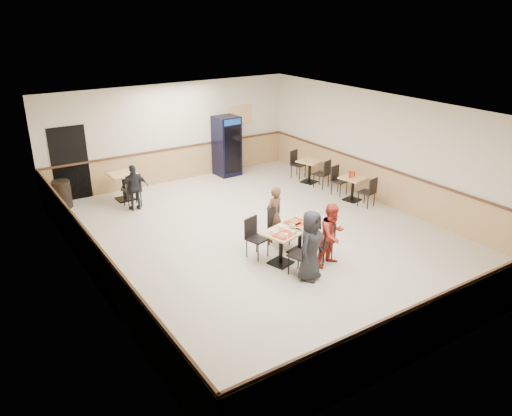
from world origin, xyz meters
TOP-DOWN VIEW (x-y plane):
  - ground at (0.00, 0.00)m, footprint 10.00×10.00m
  - room_shell at (1.78, 2.55)m, footprint 10.00×10.00m
  - main_table at (-0.11, -1.20)m, footprint 1.47×1.01m
  - main_chairs at (-0.16, -1.21)m, footprint 1.57×1.84m
  - diner_woman_left at (-0.31, -2.10)m, footprint 0.84×0.73m
  - diner_woman_right at (0.43, -1.89)m, footprint 0.73×0.61m
  - diner_man_opposite at (0.08, -0.30)m, footprint 0.54×0.41m
  - lone_diner at (-1.91, 3.32)m, footprint 0.76×0.39m
  - tabletop_clutter at (-0.10, -1.25)m, footprint 1.20×0.82m
  - side_table_near at (3.43, 0.64)m, footprint 0.75×0.75m
  - side_table_near_chair_south at (3.43, 0.10)m, footprint 0.47×0.47m
  - side_table_near_chair_north at (3.43, 1.19)m, footprint 0.47×0.47m
  - side_table_far at (3.40, 2.52)m, footprint 0.83×0.83m
  - side_table_far_chair_south at (3.40, 1.96)m, footprint 0.52×0.52m
  - side_table_far_chair_north at (3.40, 3.08)m, footprint 0.52×0.52m
  - condiment_caddy at (3.40, 0.69)m, footprint 0.23×0.06m
  - back_table at (-1.91, 4.20)m, footprint 0.74×0.74m
  - back_table_chair_lone at (-1.91, 3.58)m, footprint 0.47×0.47m
  - pepsi_cooler at (1.66, 4.59)m, footprint 0.75×0.76m
  - trash_bin at (-3.51, 4.55)m, footprint 0.48×0.48m

SIDE VIEW (x-z plane):
  - ground at x=0.00m, z-range 0.00..0.00m
  - trash_bin at x=-3.51m, z-range 0.00..0.75m
  - side_table_near_chair_south at x=3.43m, z-range 0.00..0.86m
  - side_table_near_chair_north at x=3.43m, z-range 0.00..0.86m
  - side_table_far_chair_south at x=3.40m, z-range 0.00..0.89m
  - side_table_far_chair_north at x=3.40m, z-range 0.00..0.89m
  - side_table_near at x=3.43m, z-range 0.11..0.79m
  - main_chairs at x=-0.16m, z-range 0.00..0.91m
  - side_table_far at x=3.40m, z-range 0.12..0.82m
  - main_table at x=-0.11m, z-range 0.12..0.84m
  - back_table_chair_lone at x=-1.91m, z-range 0.00..0.98m
  - back_table at x=-1.91m, z-range 0.13..0.90m
  - room_shell at x=1.78m, z-range -4.42..5.58m
  - lone_diner at x=-1.91m, z-range 0.00..1.25m
  - diner_man_opposite at x=0.08m, z-range 0.00..1.34m
  - diner_woman_right at x=0.43m, z-range 0.00..1.37m
  - diner_woman_left at x=-0.31m, z-range 0.00..1.45m
  - tabletop_clutter at x=-0.10m, z-range 0.68..0.80m
  - condiment_caddy at x=3.40m, z-range 0.67..0.87m
  - pepsi_cooler at x=1.66m, z-range 0.00..1.91m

